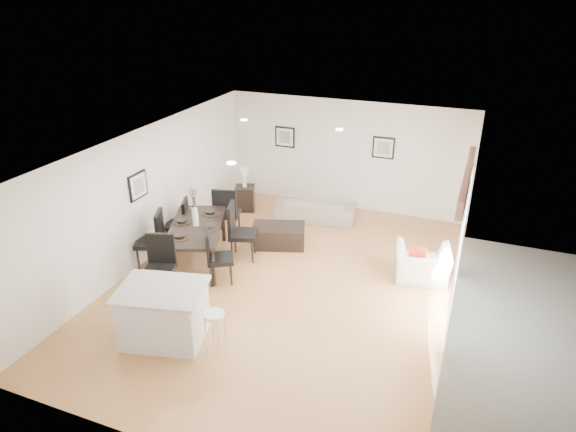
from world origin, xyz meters
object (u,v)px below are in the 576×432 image
at_px(dining_chair_foot, 226,210).
at_px(bar_stool, 214,319).
at_px(sofa, 315,209).
at_px(dining_table, 196,229).
at_px(coffee_table, 278,236).
at_px(dining_chair_wnear, 154,236).
at_px(dining_chair_efar, 238,228).
at_px(dining_chair_enear, 215,254).
at_px(kitchen_island, 164,313).
at_px(dining_chair_wfar, 181,220).
at_px(armchair, 422,264).
at_px(dining_chair_head, 160,262).
at_px(side_table, 245,198).

xyz_separation_m(dining_chair_foot, bar_stool, (1.67, -3.55, -0.05)).
relative_size(sofa, bar_stool, 2.66).
bearing_deg(dining_table, coffee_table, 23.44).
height_order(dining_chair_foot, bar_stool, dining_chair_foot).
bearing_deg(dining_chair_wnear, bar_stool, 28.05).
distance_m(dining_chair_efar, bar_stool, 2.98).
bearing_deg(dining_chair_foot, dining_chair_enear, 97.21).
distance_m(dining_chair_wnear, kitchen_island, 2.40).
bearing_deg(dining_chair_efar, dining_chair_wnear, 105.73).
height_order(dining_chair_wnear, dining_chair_enear, dining_chair_wnear).
bearing_deg(dining_chair_wfar, dining_chair_efar, 64.92).
height_order(dining_chair_enear, bar_stool, dining_chair_enear).
height_order(sofa, dining_chair_enear, dining_chair_enear).
height_order(dining_chair_wfar, kitchen_island, dining_chair_wfar).
bearing_deg(dining_chair_wfar, armchair, 72.69).
relative_size(dining_table, dining_chair_efar, 1.85).
bearing_deg(kitchen_island, dining_chair_head, 112.27).
height_order(dining_chair_wfar, dining_chair_head, dining_chair_head).
bearing_deg(dining_chair_wfar, dining_chair_enear, 30.56).
bearing_deg(dining_chair_wnear, kitchen_island, 14.34).
bearing_deg(dining_chair_head, dining_chair_foot, 70.89).
bearing_deg(coffee_table, dining_table, -152.98).
bearing_deg(dining_chair_foot, dining_chair_wnear, 52.57).
xyz_separation_m(sofa, dining_chair_wnear, (-2.25, -3.25, 0.38)).
bearing_deg(coffee_table, dining_chair_head, -135.71).
bearing_deg(sofa, armchair, 136.01).
xyz_separation_m(dining_chair_wnear, dining_chair_wfar, (-0.01, 0.98, -0.07)).
bearing_deg(dining_chair_efar, side_table, 5.09).
height_order(sofa, dining_table, dining_table).
bearing_deg(bar_stool, dining_chair_wnear, 141.69).
height_order(dining_chair_wfar, dining_chair_foot, dining_chair_foot).
bearing_deg(dining_chair_wfar, dining_chair_foot, 110.96).
height_order(dining_chair_wfar, dining_chair_enear, dining_chair_enear).
xyz_separation_m(dining_chair_wfar, bar_stool, (2.40, -2.87, 0.02)).
relative_size(armchair, dining_chair_efar, 0.85).
bearing_deg(dining_chair_foot, side_table, -93.42).
bearing_deg(sofa, dining_table, 50.28).
xyz_separation_m(dining_chair_wfar, side_table, (0.44, 2.20, -0.28)).
relative_size(dining_chair_enear, dining_chair_head, 0.94).
height_order(dining_table, side_table, dining_table).
relative_size(dining_table, dining_chair_wfar, 2.09).
distance_m(dining_chair_wfar, dining_chair_efar, 1.40).
xyz_separation_m(dining_chair_efar, kitchen_island, (0.09, -2.80, -0.19)).
bearing_deg(dining_chair_wfar, dining_table, 30.80).
bearing_deg(dining_chair_wnear, dining_chair_foot, 133.01).
distance_m(sofa, dining_chair_wfar, 3.22).
relative_size(armchair, bar_stool, 1.42).
xyz_separation_m(side_table, kitchen_island, (1.04, -5.06, 0.16)).
bearing_deg(kitchen_island, dining_chair_foot, 88.41).
height_order(sofa, dining_chair_wfar, dining_chair_wfar).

